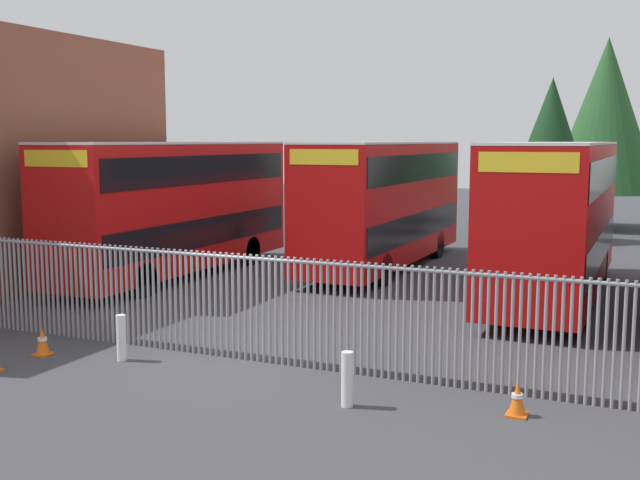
{
  "coord_description": "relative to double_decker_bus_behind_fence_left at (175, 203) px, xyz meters",
  "views": [
    {
      "loc": [
        7.66,
        -13.3,
        4.46
      ],
      "look_at": [
        0.0,
        4.0,
        2.0
      ],
      "focal_mm": 42.95,
      "sensor_mm": 36.0,
      "label": 1
    }
  ],
  "objects": [
    {
      "name": "ground_plane",
      "position": [
        6.82,
        0.32,
        -2.42
      ],
      "size": [
        100.0,
        100.0,
        0.0
      ],
      "primitive_type": "plane",
      "color": "#3D3D42"
    },
    {
      "name": "palisade_fence",
      "position": [
        6.44,
        -7.68,
        -1.24
      ],
      "size": [
        16.3,
        0.14,
        2.35
      ],
      "color": "gray",
      "rests_on": "ground"
    },
    {
      "name": "double_decker_bus_behind_fence_left",
      "position": [
        0.0,
        0.0,
        0.0
      ],
      "size": [
        2.54,
        10.81,
        4.42
      ],
      "color": "red",
      "rests_on": "ground"
    },
    {
      "name": "double_decker_bus_behind_fence_right",
      "position": [
        5.73,
        4.42,
        0.0
      ],
      "size": [
        2.54,
        10.81,
        4.42
      ],
      "color": "#B70C0C",
      "rests_on": "ground"
    },
    {
      "name": "double_decker_bus_far_back",
      "position": [
        11.89,
        1.33,
        0.0
      ],
      "size": [
        2.54,
        10.81,
        4.42
      ],
      "color": "#B70C0C",
      "rests_on": "ground"
    },
    {
      "name": "bollard_near_left",
      "position": [
        4.63,
        -8.73,
        -1.95
      ],
      "size": [
        0.2,
        0.2,
        0.95
      ],
      "primitive_type": "cylinder",
      "color": "silver",
      "rests_on": "ground"
    },
    {
      "name": "bollard_center_front",
      "position": [
        9.86,
        -9.4,
        -1.95
      ],
      "size": [
        0.2,
        0.2,
        0.95
      ],
      "primitive_type": "cylinder",
      "color": "silver",
      "rests_on": "ground"
    },
    {
      "name": "traffic_cone_by_gate",
      "position": [
        12.56,
        -8.7,
        -2.13
      ],
      "size": [
        0.34,
        0.34,
        0.59
      ],
      "color": "orange",
      "rests_on": "ground"
    },
    {
      "name": "traffic_cone_mid_forecourt",
      "position": [
        2.86,
        -9.08,
        -2.13
      ],
      "size": [
        0.34,
        0.34,
        0.59
      ],
      "color": "orange",
      "rests_on": "ground"
    },
    {
      "name": "tree_short_side",
      "position": [
        11.88,
        20.39,
        3.28
      ],
      "size": [
        5.42,
        5.42,
        9.58
      ],
      "color": "#4C3823",
      "rests_on": "ground"
    },
    {
      "name": "tree_mid_row",
      "position": [
        10.03,
        14.36,
        2.16
      ],
      "size": [
        3.68,
        3.68,
        7.23
      ],
      "color": "#4C3823",
      "rests_on": "ground"
    }
  ]
}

